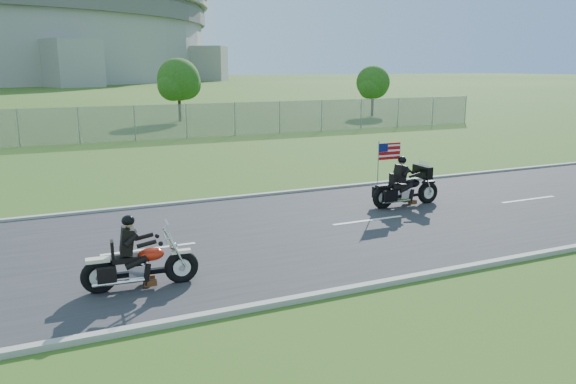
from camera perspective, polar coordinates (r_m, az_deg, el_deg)
name	(u,v)px	position (r m, az deg, el deg)	size (l,w,h in m)	color
ground	(231,240)	(14.04, -5.86, -4.87)	(420.00, 420.00, 0.00)	#274A17
road	(231,239)	(14.04, -5.86, -4.79)	(120.00, 8.00, 0.04)	#28282B
curb_north	(189,202)	(17.78, -10.01, -1.05)	(120.00, 0.18, 0.12)	#9E9B93
curb_south	(301,299)	(10.50, 1.31, -10.78)	(120.00, 0.18, 0.12)	#9E9B93
fence	(18,128)	(32.89, -25.72, 5.89)	(60.00, 0.03, 2.00)	gray
tree_fence_near	(179,82)	(43.98, -11.02, 10.93)	(3.52, 3.28, 4.75)	#382316
tree_fence_far	(373,84)	(48.47, 8.64, 10.78)	(3.08, 2.87, 4.20)	#382316
motorcycle_lead	(139,266)	(11.24, -14.91, -7.23)	(2.24, 0.63, 1.50)	black
motorcycle_follow	(406,189)	(17.45, 11.88, 0.26)	(2.34, 0.77, 1.96)	black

